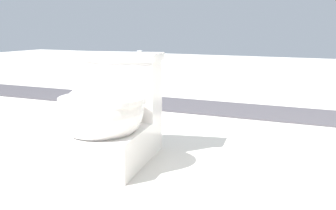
{
  "coord_description": "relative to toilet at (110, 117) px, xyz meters",
  "views": [
    {
      "loc": [
        2.04,
        1.08,
        0.65
      ],
      "look_at": [
        0.25,
        0.18,
        0.3
      ],
      "focal_mm": 50.0,
      "sensor_mm": 36.0,
      "label": 1
    }
  ],
  "objects": [
    {
      "name": "gravel_strip",
      "position": [
        -1.54,
        0.62,
        -0.21
      ],
      "size": [
        0.56,
        8.0,
        0.01
      ],
      "primitive_type": "cube",
      "color": "#423F44",
      "rests_on": "ground"
    },
    {
      "name": "ground_plane",
      "position": [
        -0.25,
        0.12,
        -0.22
      ],
      "size": [
        14.0,
        14.0,
        0.0
      ],
      "primitive_type": "plane",
      "color": "beige"
    },
    {
      "name": "toilet",
      "position": [
        0.0,
        0.0,
        0.0
      ],
      "size": [
        0.7,
        0.5,
        0.52
      ],
      "rotation": [
        0.0,
        0.0,
        0.22
      ],
      "color": "white",
      "rests_on": "ground"
    }
  ]
}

